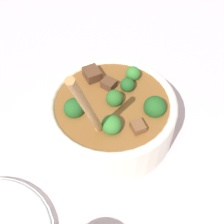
% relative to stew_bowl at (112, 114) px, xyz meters
% --- Properties ---
extents(ground_plane, '(4.00, 4.00, 0.00)m').
position_rel_stew_bowl_xyz_m(ground_plane, '(0.00, 0.00, -0.05)').
color(ground_plane, silver).
extents(stew_bowl, '(0.25, 0.25, 0.28)m').
position_rel_stew_bowl_xyz_m(stew_bowl, '(0.00, 0.00, 0.00)').
color(stew_bowl, white).
rests_on(stew_bowl, ground_plane).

